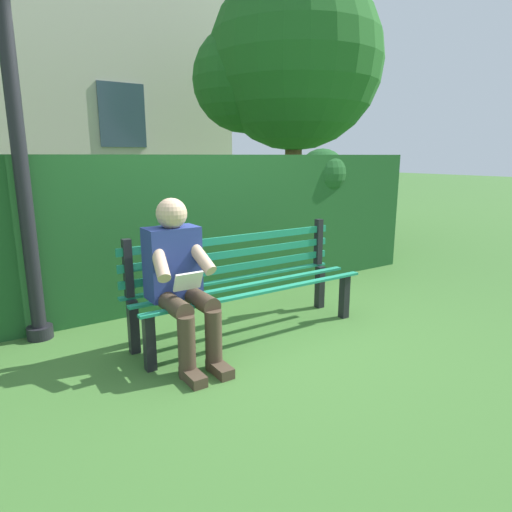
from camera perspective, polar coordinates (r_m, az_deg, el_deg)
The scene contains 6 objects.
ground at distance 3.74m, azimuth -0.86°, elevation -9.90°, with size 60.00×60.00×0.00m, color #3D6B2D.
park_bench at distance 3.66m, azimuth -1.59°, elevation -3.07°, with size 1.99×0.49×0.86m.
person_seated at distance 3.17m, azimuth -9.81°, elevation -2.66°, with size 0.44×0.73×1.16m.
hedge_backdrop at distance 4.65m, azimuth -8.17°, elevation 4.18°, with size 5.68×0.71×1.53m.
tree at distance 7.86m, azimuth 3.91°, elevation 23.33°, with size 2.98×2.84×4.36m.
lamp_post at distance 3.81m, azimuth -29.01°, elevation 18.70°, with size 0.26×0.26×3.30m.
Camera 1 is at (1.86, 2.90, 1.45)m, focal length 31.00 mm.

